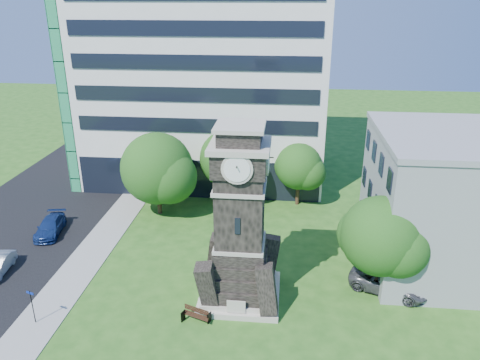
# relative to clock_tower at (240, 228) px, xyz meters

# --- Properties ---
(ground) EXTENTS (160.00, 160.00, 0.00)m
(ground) POSITION_rel_clock_tower_xyz_m (-3.00, -2.00, -5.28)
(ground) COLOR #265618
(ground) RESTS_ON ground
(sidewalk) EXTENTS (3.00, 70.00, 0.06)m
(sidewalk) POSITION_rel_clock_tower_xyz_m (-12.50, 3.00, -5.25)
(sidewalk) COLOR gray
(sidewalk) RESTS_ON ground
(clock_tower) EXTENTS (5.40, 5.40, 12.22)m
(clock_tower) POSITION_rel_clock_tower_xyz_m (0.00, 0.00, 0.00)
(clock_tower) COLOR beige
(clock_tower) RESTS_ON ground
(office_tall) EXTENTS (26.20, 15.11, 28.60)m
(office_tall) POSITION_rel_clock_tower_xyz_m (-6.20, 23.84, 8.94)
(office_tall) COLOR white
(office_tall) RESTS_ON ground
(office_low) EXTENTS (15.20, 12.20, 10.40)m
(office_low) POSITION_rel_clock_tower_xyz_m (16.97, 6.00, -0.07)
(office_low) COLOR gray
(office_low) RESTS_ON ground
(car_street_north) EXTENTS (2.67, 4.89, 1.34)m
(car_street_north) POSITION_rel_clock_tower_xyz_m (-17.35, 7.38, -4.61)
(car_street_north) COLOR navy
(car_street_north) RESTS_ON ground
(car_east_lot) EXTENTS (6.00, 4.51, 1.51)m
(car_east_lot) POSITION_rel_clock_tower_xyz_m (10.33, 1.62, -4.52)
(car_east_lot) COLOR #4D4D52
(car_east_lot) RESTS_ON ground
(park_bench) EXTENTS (1.79, 0.48, 0.93)m
(park_bench) POSITION_rel_clock_tower_xyz_m (-2.50, -2.93, -4.79)
(park_bench) COLOR black
(park_bench) RESTS_ON ground
(street_sign) EXTENTS (0.58, 0.06, 2.40)m
(street_sign) POSITION_rel_clock_tower_xyz_m (-12.64, -4.18, -3.78)
(street_sign) COLOR black
(street_sign) RESTS_ON ground
(tree_nw) EXTENTS (7.33, 6.67, 7.88)m
(tree_nw) POSITION_rel_clock_tower_xyz_m (-8.86, 12.38, -0.91)
(tree_nw) COLOR #332114
(tree_nw) RESTS_ON ground
(tree_nc) EXTENTS (6.24, 5.67, 7.51)m
(tree_nc) POSITION_rel_clock_tower_xyz_m (-2.58, 15.42, -0.79)
(tree_nc) COLOR #332114
(tree_nc) RESTS_ON ground
(tree_ne) EXTENTS (4.97, 4.52, 6.24)m
(tree_ne) POSITION_rel_clock_tower_xyz_m (4.17, 15.81, -1.46)
(tree_ne) COLOR #332114
(tree_ne) RESTS_ON ground
(tree_east) EXTENTS (5.96, 5.42, 7.15)m
(tree_east) POSITION_rel_clock_tower_xyz_m (9.40, 1.43, -1.02)
(tree_east) COLOR #332114
(tree_east) RESTS_ON ground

